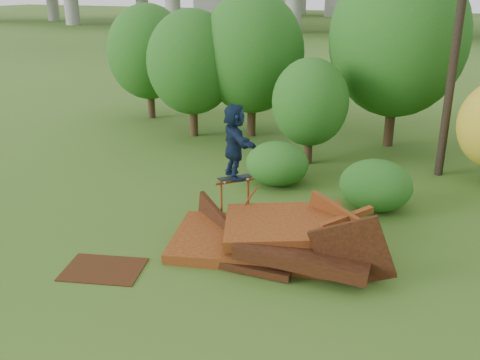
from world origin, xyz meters
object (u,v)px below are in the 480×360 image
at_px(scrap_pile, 275,240).
at_px(utility_pole, 460,17).
at_px(skater, 235,141).
at_px(flat_plate, 104,269).

height_order(scrap_pile, utility_pole, utility_pole).
xyz_separation_m(skater, utility_pole, (4.71, 6.96, 2.74)).
bearing_deg(skater, flat_plate, 105.43).
relative_size(skater, flat_plate, 1.07).
distance_m(scrap_pile, utility_pole, 9.71).
relative_size(scrap_pile, skater, 3.00).
height_order(flat_plate, utility_pole, utility_pole).
bearing_deg(scrap_pile, skater, 152.16).
bearing_deg(flat_plate, utility_pole, 56.21).
relative_size(skater, utility_pole, 0.19).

